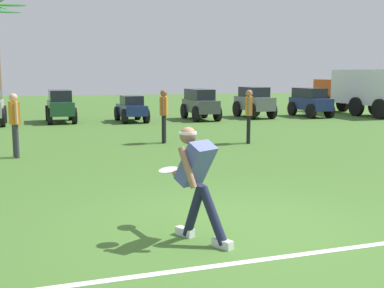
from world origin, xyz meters
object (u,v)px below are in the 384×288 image
box_truck (359,90)px  parked_car_slot_f (254,101)px  parked_car_slot_c (60,105)px  parked_car_slot_e (200,103)px  parked_car_slot_d (131,108)px  teammate_deep (164,111)px  parked_car_slot_g (310,101)px  teammate_midfield (249,111)px  frisbee_in_flight (168,170)px  frisbee_thrower (196,177)px  teammate_near_sideline (15,119)px

box_truck → parked_car_slot_f: bearing=-178.9°
parked_car_slot_c → parked_car_slot_e: size_ratio=1.00×
parked_car_slot_d → box_truck: size_ratio=0.38×
teammate_deep → parked_car_slot_g: size_ratio=0.63×
parked_car_slot_g → parked_car_slot_d: bearing=-178.0°
teammate_midfield → parked_car_slot_f: (3.24, 7.67, -0.20)m
parked_car_slot_f → frisbee_in_flight: bearing=-115.9°
parked_car_slot_e → parked_car_slot_g: bearing=1.6°
parked_car_slot_c → parked_car_slot_g: bearing=-1.3°
frisbee_thrower → frisbee_in_flight: size_ratio=4.01×
teammate_midfield → parked_car_slot_f: bearing=67.1°
frisbee_in_flight → parked_car_slot_f: size_ratio=0.14×
parked_car_slot_e → box_truck: 8.27m
frisbee_thrower → box_truck: bearing=51.1°
teammate_near_sideline → parked_car_slot_d: teammate_near_sideline is taller
teammate_near_sideline → teammate_midfield: same height
frisbee_thrower → parked_car_slot_c: frisbee_thrower is taller
parked_car_slot_c → parked_car_slot_d: (2.90, -0.55, -0.16)m
frisbee_in_flight → parked_car_slot_e: parked_car_slot_e is taller
parked_car_slot_g → box_truck: box_truck is taller
parked_car_slot_g → parked_car_slot_f: bearing=175.6°
frisbee_in_flight → parked_car_slot_e: (4.37, 14.18, -0.02)m
frisbee_in_flight → parked_car_slot_c: 14.68m
parked_car_slot_f → parked_car_slot_e: bearing=-172.3°
parked_car_slot_c → parked_car_slot_g: (11.37, -0.26, 0.00)m
parked_car_slot_d → parked_car_slot_e: 3.05m
teammate_midfield → frisbee_thrower: bearing=-115.5°
teammate_midfield → teammate_near_sideline: bearing=-172.4°
frisbee_thrower → teammate_midfield: teammate_midfield is taller
teammate_near_sideline → box_truck: box_truck is taller
parked_car_slot_e → box_truck: size_ratio=0.41×
parked_car_slot_e → box_truck: (8.24, 0.47, 0.51)m
frisbee_in_flight → frisbee_thrower: bearing=-73.8°
teammate_midfield → teammate_deep: size_ratio=1.00×
frisbee_in_flight → parked_car_slot_c: (-1.58, 14.60, -0.02)m
frisbee_in_flight → parked_car_slot_f: parked_car_slot_f is taller
parked_car_slot_f → parked_car_slot_g: parked_car_slot_f is taller
parked_car_slot_e → frisbee_thrower: bearing=-105.6°
parked_car_slot_g → teammate_midfield: bearing=-128.7°
parked_car_slot_e → parked_car_slot_g: size_ratio=1.00×
teammate_near_sideline → teammate_midfield: (6.35, 0.85, 0.00)m
teammate_midfield → parked_car_slot_g: (5.97, 7.46, -0.22)m
frisbee_in_flight → teammate_midfield: (3.82, 6.88, 0.20)m
teammate_midfield → parked_car_slot_c: size_ratio=0.63×
teammate_deep → teammate_near_sideline: bearing=-158.9°
frisbee_in_flight → teammate_near_sideline: size_ratio=0.22×
frisbee_in_flight → teammate_deep: teammate_deep is taller
parked_car_slot_d → frisbee_thrower: bearing=-94.3°
frisbee_thrower → parked_car_slot_d: size_ratio=0.61×
teammate_near_sideline → parked_car_slot_f: bearing=41.6°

